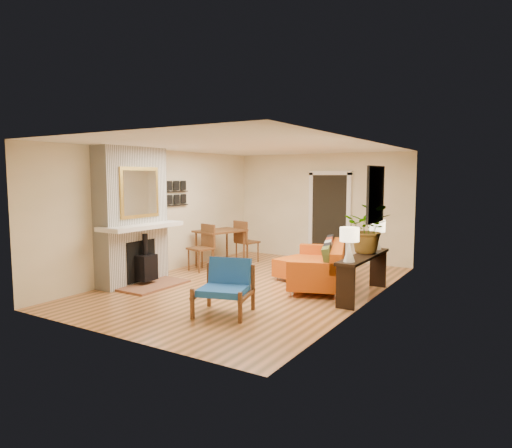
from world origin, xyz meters
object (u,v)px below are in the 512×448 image
at_px(sofa, 323,265).
at_px(houseplant, 368,228).
at_px(lamp_far, 377,231).
at_px(console_table, 364,264).
at_px(lamp_near, 349,240).
at_px(ottoman, 301,268).
at_px(dining_table, 223,237).
at_px(blue_chair, 226,284).

distance_m(sofa, houseplant, 1.23).
bearing_deg(sofa, lamp_far, 15.08).
height_order(console_table, lamp_near, lamp_near).
relative_size(sofa, lamp_near, 4.35).
bearing_deg(ottoman, dining_table, 170.71).
xyz_separation_m(dining_table, lamp_near, (3.64, -1.69, 0.40)).
height_order(ottoman, lamp_near, lamp_near).
relative_size(ottoman, console_table, 0.54).
distance_m(ottoman, dining_table, 2.24).
distance_m(console_table, houseplant, 0.63).
xyz_separation_m(sofa, dining_table, (-2.70, 0.52, 0.28)).
bearing_deg(lamp_far, console_table, -90.00).
bearing_deg(sofa, lamp_near, -51.43).
bearing_deg(blue_chair, houseplant, 55.99).
bearing_deg(blue_chair, console_table, 52.51).
distance_m(lamp_near, lamp_far, 1.43).
bearing_deg(ottoman, houseplant, -14.21).
height_order(lamp_near, houseplant, houseplant).
height_order(sofa, blue_chair, sofa).
relative_size(sofa, houseplant, 2.74).
xyz_separation_m(lamp_near, houseplant, (-0.01, 0.97, 0.09)).
relative_size(console_table, lamp_near, 3.43).
bearing_deg(sofa, houseplant, -12.76).
bearing_deg(dining_table, blue_chair, -53.50).
bearing_deg(ottoman, lamp_near, -42.24).
bearing_deg(console_table, sofa, 153.87).
xyz_separation_m(blue_chair, houseplant, (1.48, 2.19, 0.72)).
height_order(blue_chair, lamp_near, lamp_near).
xyz_separation_m(ottoman, dining_table, (-2.17, 0.36, 0.42)).
bearing_deg(sofa, dining_table, 169.22).
bearing_deg(sofa, console_table, -26.13).
xyz_separation_m(dining_table, lamp_far, (3.64, -0.26, 0.40)).
relative_size(ottoman, dining_table, 0.52).
bearing_deg(console_table, blue_chair, -127.49).
xyz_separation_m(lamp_near, lamp_far, (0.00, 1.43, 0.00)).
bearing_deg(lamp_near, ottoman, 137.76).
distance_m(dining_table, lamp_far, 3.67).
xyz_separation_m(blue_chair, dining_table, (-2.16, 2.91, 0.22)).
bearing_deg(console_table, lamp_far, 90.00).
height_order(sofa, ottoman, sofa).
xyz_separation_m(sofa, lamp_far, (0.94, 0.25, 0.69)).
relative_size(sofa, blue_chair, 2.46).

